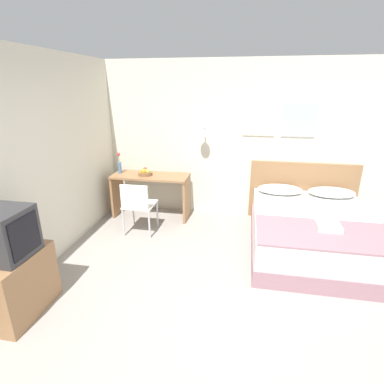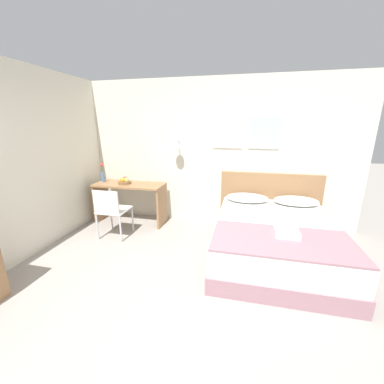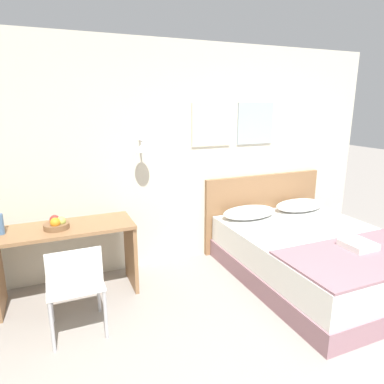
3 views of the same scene
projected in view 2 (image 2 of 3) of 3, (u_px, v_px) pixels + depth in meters
name	position (u px, v px, depth m)	size (l,w,h in m)	color
ground_plane	(146.00, 360.00, 1.91)	(24.00, 24.00, 0.00)	gray
wall_back	(208.00, 153.00, 4.38)	(5.34, 0.31, 2.65)	beige
bed	(274.00, 239.00, 3.36)	(1.64, 2.09, 0.54)	gray
headboard	(269.00, 200.00, 4.31)	(1.76, 0.06, 1.01)	#8E6642
pillow_left	(247.00, 198.00, 4.10)	(0.72, 0.39, 0.15)	white
pillow_right	(296.00, 201.00, 3.93)	(0.72, 0.39, 0.15)	white
throw_blanket	(282.00, 240.00, 2.71)	(1.60, 0.84, 0.02)	gray
folded_towel_near_foot	(287.00, 232.00, 2.83)	(0.28, 0.28, 0.06)	white
desk	(130.00, 195.00, 4.52)	(1.32, 0.54, 0.77)	#8E6642
desk_chair	(111.00, 209.00, 3.86)	(0.46, 0.46, 0.85)	white
fruit_bowl	(125.00, 181.00, 4.43)	(0.24, 0.24, 0.13)	brown
flower_vase	(103.00, 175.00, 4.55)	(0.06, 0.06, 0.36)	#4C7099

